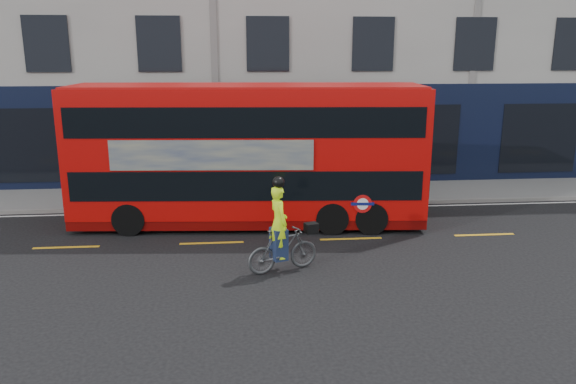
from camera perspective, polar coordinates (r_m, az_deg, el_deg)
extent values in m
plane|color=black|center=(14.68, -8.01, -7.11)|extent=(120.00, 120.00, 0.00)
cube|color=slate|center=(20.84, -7.20, -0.41)|extent=(60.00, 3.00, 0.12)
cube|color=slate|center=(19.40, -7.34, -1.53)|extent=(60.00, 0.12, 0.13)
cube|color=black|center=(21.90, -7.24, 5.49)|extent=(50.00, 0.08, 4.00)
cube|color=silver|center=(19.13, -7.37, -1.95)|extent=(58.00, 0.10, 0.01)
cube|color=#BC0907|center=(17.18, -4.08, 4.28)|extent=(10.76, 3.21, 3.81)
cube|color=#5E0403|center=(17.66, -3.97, -2.28)|extent=(10.75, 3.16, 0.29)
cube|color=black|center=(17.35, -4.04, 1.53)|extent=(10.34, 3.22, 0.87)
cube|color=black|center=(17.04, -4.14, 7.55)|extent=(10.34, 3.22, 0.87)
cube|color=#9B0C0B|center=(16.95, -4.20, 10.69)|extent=(10.54, 3.10, 0.08)
cube|color=black|center=(17.86, 13.28, 1.55)|extent=(0.20, 2.17, 0.87)
cube|color=black|center=(17.55, 13.63, 7.39)|extent=(0.20, 2.17, 0.87)
cube|color=black|center=(18.43, -20.79, 1.38)|extent=(0.20, 2.17, 0.87)
cube|color=tan|center=(16.04, -7.78, 3.72)|extent=(5.77, 0.48, 0.87)
cylinder|color=red|center=(16.43, 7.59, -1.20)|extent=(0.54, 0.06, 0.54)
cylinder|color=white|center=(16.43, 7.60, -1.21)|extent=(0.35, 0.05, 0.35)
cube|color=#0C1459|center=(16.42, 7.60, -1.21)|extent=(0.67, 0.07, 0.09)
cylinder|color=black|center=(17.78, 7.90, -1.62)|extent=(1.15, 2.53, 0.96)
cylinder|color=black|center=(17.64, 4.18, -1.65)|extent=(1.15, 2.53, 0.96)
cylinder|color=black|center=(18.13, -15.00, -1.67)|extent=(1.15, 2.53, 0.96)
imported|color=#4C4F52|center=(13.82, -0.52, -5.90)|extent=(1.90, 1.10, 1.10)
imported|color=#B8E714|center=(13.54, -0.96, -3.06)|extent=(0.62, 0.76, 1.79)
cube|color=black|center=(13.99, 2.37, -3.66)|extent=(0.38, 0.34, 0.25)
cube|color=#1A2646|center=(13.72, -0.95, -5.28)|extent=(0.46, 0.51, 0.78)
sphere|color=black|center=(13.28, -0.97, 0.98)|extent=(0.29, 0.29, 0.29)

